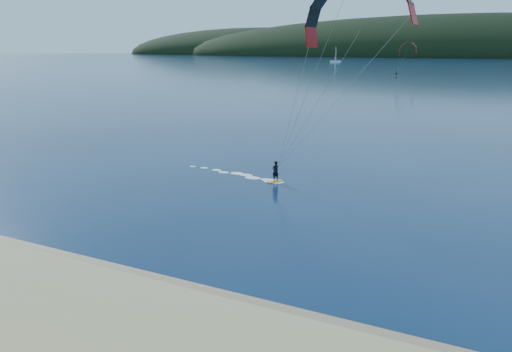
% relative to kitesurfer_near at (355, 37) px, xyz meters
% --- Properties ---
extents(ground, '(1800.00, 1800.00, 0.00)m').
position_rel_kitesurfer_near_xyz_m(ground, '(-5.11, -22.19, -12.66)').
color(ground, '#071D39').
rests_on(ground, ground).
extents(wet_sand, '(220.00, 2.50, 0.10)m').
position_rel_kitesurfer_near_xyz_m(wet_sand, '(-5.11, -17.69, -12.61)').
color(wet_sand, olive).
rests_on(wet_sand, ground).
extents(headland, '(1200.00, 310.00, 140.00)m').
position_rel_kitesurfer_near_xyz_m(headland, '(-4.47, 723.09, -12.66)').
color(headland, black).
rests_on(headland, ground).
extents(kitesurfer_near, '(23.00, 7.08, 15.89)m').
position_rel_kitesurfer_near_xyz_m(kitesurfer_near, '(0.00, 0.00, 0.00)').
color(kitesurfer_near, gold).
rests_on(kitesurfer_near, ground).
extents(kitesurfer_far, '(9.11, 5.99, 12.60)m').
position_rel_kitesurfer_near_xyz_m(kitesurfer_far, '(-27.92, 183.03, -2.33)').
color(kitesurfer_far, gold).
rests_on(kitesurfer_far, ground).
extents(sailboat, '(9.16, 5.71, 12.76)m').
position_rel_kitesurfer_near_xyz_m(sailboat, '(-117.93, 369.85, -11.72)').
color(sailboat, white).
rests_on(sailboat, ground).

